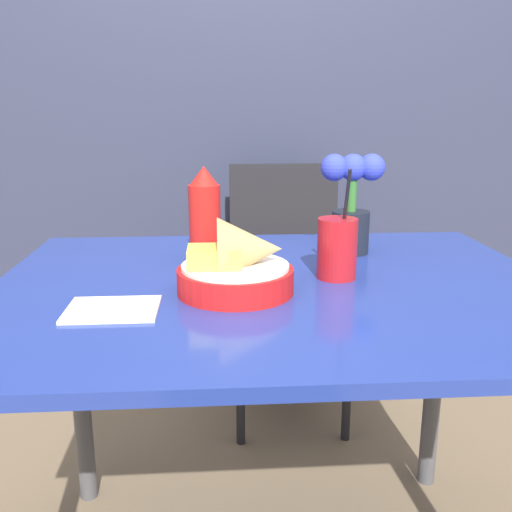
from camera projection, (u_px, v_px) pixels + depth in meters
wall_window at (244, 56)px, 2.19m from camera, size 7.00×0.06×2.60m
dining_table at (276, 329)px, 1.18m from camera, size 1.13×0.89×0.77m
chair_far_window at (286, 269)px, 2.09m from camera, size 0.40×0.40×0.91m
food_basket at (239, 266)px, 1.07m from camera, size 0.22×0.22×0.14m
ketchup_bottle at (205, 216)px, 1.28m from camera, size 0.07×0.07×0.22m
drink_cup at (337, 250)px, 1.17m from camera, size 0.08×0.08×0.23m
flower_vase at (352, 201)px, 1.35m from camera, size 0.15×0.09×0.24m
napkin at (113, 309)px, 0.99m from camera, size 0.16×0.13×0.01m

